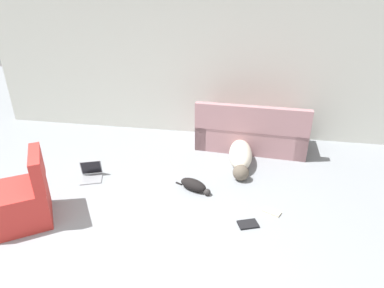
{
  "coord_description": "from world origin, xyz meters",
  "views": [
    {
      "loc": [
        1.26,
        -2.01,
        2.35
      ],
      "look_at": [
        0.56,
        1.8,
        0.61
      ],
      "focal_mm": 28.0,
      "sensor_mm": 36.0,
      "label": 1
    }
  ],
  "objects_px": {
    "couch": "(251,133)",
    "side_chair": "(23,200)",
    "dog": "(241,156)",
    "book_black": "(248,224)",
    "laptop_open": "(91,172)",
    "book_cream": "(272,212)",
    "cat": "(194,185)"
  },
  "relations": [
    {
      "from": "couch",
      "to": "side_chair",
      "type": "height_order",
      "value": "couch"
    },
    {
      "from": "dog",
      "to": "side_chair",
      "type": "bearing_deg",
      "value": -55.42
    },
    {
      "from": "couch",
      "to": "book_black",
      "type": "height_order",
      "value": "couch"
    },
    {
      "from": "dog",
      "to": "book_black",
      "type": "height_order",
      "value": "dog"
    },
    {
      "from": "laptop_open",
      "to": "book_cream",
      "type": "xyz_separation_m",
      "value": [
        2.67,
        -0.4,
        -0.07
      ]
    },
    {
      "from": "dog",
      "to": "book_black",
      "type": "bearing_deg",
      "value": 2.83
    },
    {
      "from": "dog",
      "to": "laptop_open",
      "type": "bearing_deg",
      "value": -72.57
    },
    {
      "from": "book_black",
      "to": "side_chair",
      "type": "xyz_separation_m",
      "value": [
        -2.65,
        -0.38,
        0.28
      ]
    },
    {
      "from": "couch",
      "to": "cat",
      "type": "distance_m",
      "value": 1.83
    },
    {
      "from": "laptop_open",
      "to": "book_black",
      "type": "bearing_deg",
      "value": -38.47
    },
    {
      "from": "cat",
      "to": "book_black",
      "type": "bearing_deg",
      "value": -14.82
    },
    {
      "from": "laptop_open",
      "to": "couch",
      "type": "bearing_deg",
      "value": 11.56
    },
    {
      "from": "cat",
      "to": "side_chair",
      "type": "bearing_deg",
      "value": -126.94
    },
    {
      "from": "couch",
      "to": "cat",
      "type": "xyz_separation_m",
      "value": [
        -0.77,
        -1.65,
        -0.2
      ]
    },
    {
      "from": "dog",
      "to": "book_cream",
      "type": "relative_size",
      "value": 5.53
    },
    {
      "from": "couch",
      "to": "cat",
      "type": "relative_size",
      "value": 3.51
    },
    {
      "from": "book_cream",
      "to": "side_chair",
      "type": "height_order",
      "value": "side_chair"
    },
    {
      "from": "laptop_open",
      "to": "cat",
      "type": "bearing_deg",
      "value": -24.53
    },
    {
      "from": "side_chair",
      "to": "couch",
      "type": "bearing_deg",
      "value": 99.47
    },
    {
      "from": "book_black",
      "to": "side_chair",
      "type": "distance_m",
      "value": 2.69
    },
    {
      "from": "book_cream",
      "to": "cat",
      "type": "bearing_deg",
      "value": 162.69
    },
    {
      "from": "dog",
      "to": "laptop_open",
      "type": "xyz_separation_m",
      "value": [
        -2.22,
        -0.82,
        -0.08
      ]
    },
    {
      "from": "cat",
      "to": "laptop_open",
      "type": "height_order",
      "value": "laptop_open"
    },
    {
      "from": "cat",
      "to": "book_cream",
      "type": "bearing_deg",
      "value": 7.39
    },
    {
      "from": "dog",
      "to": "book_black",
      "type": "relative_size",
      "value": 5.02
    },
    {
      "from": "couch",
      "to": "book_cream",
      "type": "relative_size",
      "value": 7.93
    },
    {
      "from": "cat",
      "to": "book_cream",
      "type": "xyz_separation_m",
      "value": [
        1.06,
        -0.33,
        -0.07
      ]
    },
    {
      "from": "couch",
      "to": "book_black",
      "type": "relative_size",
      "value": 7.2
    },
    {
      "from": "book_cream",
      "to": "couch",
      "type": "bearing_deg",
      "value": 98.28
    },
    {
      "from": "cat",
      "to": "book_cream",
      "type": "distance_m",
      "value": 1.11
    },
    {
      "from": "dog",
      "to": "side_chair",
      "type": "distance_m",
      "value": 3.14
    },
    {
      "from": "couch",
      "to": "side_chair",
      "type": "distance_m",
      "value": 3.76
    }
  ]
}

